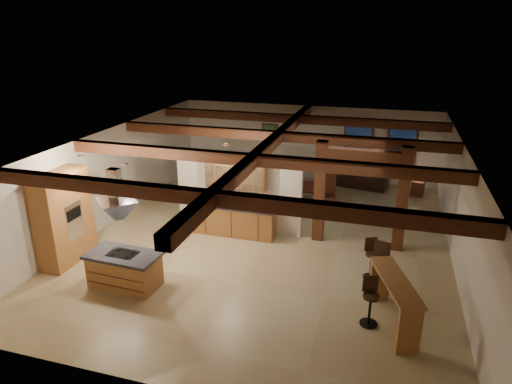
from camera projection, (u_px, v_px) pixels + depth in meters
ground at (266, 240)px, 13.14m from camera, size 12.00×12.00×0.00m
room_walls at (267, 181)px, 12.53m from camera, size 12.00×12.00×12.00m
ceiling_beams at (267, 147)px, 12.19m from camera, size 10.00×12.00×0.28m
timber_posts at (361, 185)px, 12.32m from camera, size 2.50×0.30×2.90m
partition_wall at (239, 195)px, 13.48m from camera, size 3.80×0.18×2.20m
pantry_cabinet at (64, 218)px, 11.63m from camera, size 0.67×1.60×2.40m
back_counter at (235, 219)px, 13.34m from camera, size 2.50×0.66×0.94m
upper_display_cabinet at (236, 173)px, 13.05m from camera, size 1.80×0.36×0.95m
range_hood at (119, 216)px, 10.24m from camera, size 1.10×1.10×1.40m
back_windows at (379, 147)px, 17.22m from camera, size 2.70×0.07×1.70m
framed_art at (270, 134)px, 18.30m from camera, size 0.65×0.05×0.85m
recessed_cans at (146, 154)px, 11.08m from camera, size 3.16×2.46×0.03m
kitchen_island at (125, 269)px, 10.71m from camera, size 1.75×1.00×0.85m
dining_table at (303, 195)px, 15.58m from camera, size 2.03×1.21×0.69m
sofa at (359, 178)px, 17.41m from camera, size 2.24×1.20×0.62m
microwave at (234, 200)px, 13.14m from camera, size 0.57×0.48×0.27m
bar_counter at (394, 295)px, 9.22m from camera, size 1.12×2.03×1.04m
side_table at (418, 188)px, 16.52m from camera, size 0.51×0.51×0.53m
table_lamp at (419, 175)px, 16.34m from camera, size 0.29×0.29×0.34m
bar_stool_a at (370, 301)px, 9.29m from camera, size 0.38×0.39×1.06m
bar_stool_b at (379, 268)px, 10.35m from camera, size 0.45×0.46×1.25m
bar_stool_c at (371, 258)px, 11.04m from camera, size 0.38×0.39×1.01m
dining_chairs at (303, 187)px, 15.47m from camera, size 2.47×2.47×1.31m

